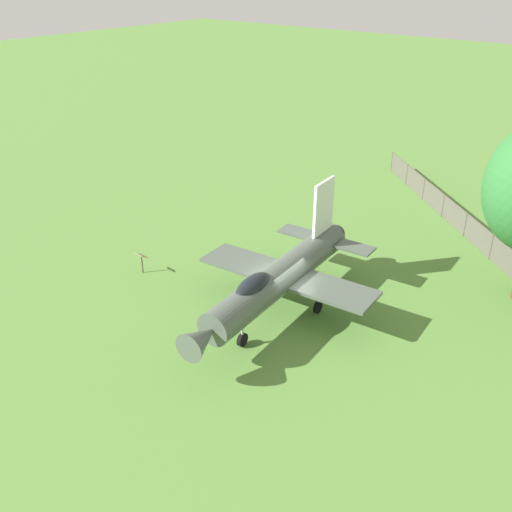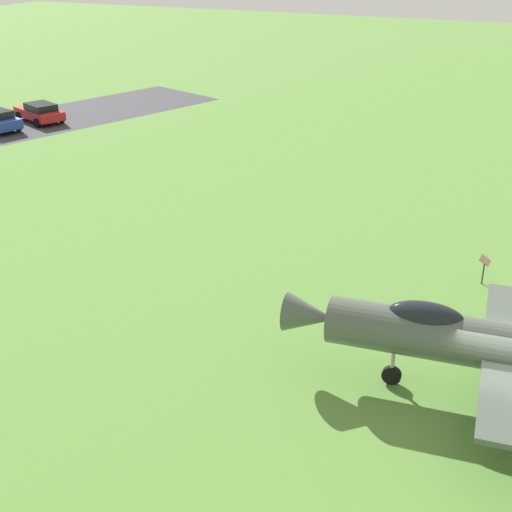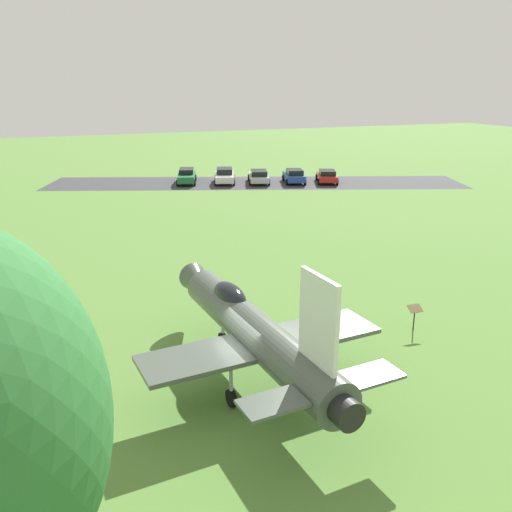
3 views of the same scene
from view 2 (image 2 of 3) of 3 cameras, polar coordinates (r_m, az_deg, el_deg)
ground_plane at (r=22.49m, az=18.55°, el=-11.12°), size 200.00×200.00×0.00m
display_jet at (r=21.43m, az=18.38°, el=-6.69°), size 12.09×8.65×5.30m
info_plaque at (r=29.04m, az=17.90°, el=-0.62°), size 0.43×0.62×1.14m
parked_car_red at (r=54.78m, az=-17.01°, el=11.03°), size 4.69×3.42×1.38m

